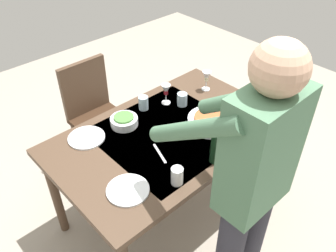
{
  "coord_description": "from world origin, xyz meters",
  "views": [
    {
      "loc": [
        1.18,
        1.27,
        2.17
      ],
      "look_at": [
        0.0,
        0.0,
        0.82
      ],
      "focal_mm": 37.36,
      "sensor_mm": 36.0,
      "label": 1
    }
  ],
  "objects_px": {
    "chair_near": "(94,109)",
    "dinner_plate_near": "(86,138)",
    "water_cup_far_left": "(182,99)",
    "wine_glass_right": "(166,91)",
    "wine_glass_left": "(207,77)",
    "person_server": "(250,185)",
    "dinner_plate_far": "(128,190)",
    "water_cup_near_left": "(143,103)",
    "dining_table": "(168,142)",
    "side_bowl_salad": "(124,121)",
    "wine_bottle": "(217,146)",
    "serving_bowl_pasta": "(211,121)",
    "water_cup_near_right": "(177,176)"
  },
  "relations": [
    {
      "from": "chair_near",
      "to": "water_cup_near_right",
      "type": "bearing_deg",
      "value": 79.69
    },
    {
      "from": "water_cup_near_right",
      "to": "wine_glass_right",
      "type": "bearing_deg",
      "value": -128.15
    },
    {
      "from": "wine_glass_right",
      "to": "wine_bottle",
      "type": "bearing_deg",
      "value": 73.22
    },
    {
      "from": "water_cup_far_left",
      "to": "dinner_plate_far",
      "type": "relative_size",
      "value": 0.4
    },
    {
      "from": "side_bowl_salad",
      "to": "dinner_plate_near",
      "type": "xyz_separation_m",
      "value": [
        0.26,
        -0.05,
        -0.03
      ]
    },
    {
      "from": "dining_table",
      "to": "wine_glass_left",
      "type": "bearing_deg",
      "value": -161.87
    },
    {
      "from": "person_server",
      "to": "dinner_plate_far",
      "type": "height_order",
      "value": "person_server"
    },
    {
      "from": "person_server",
      "to": "dinner_plate_far",
      "type": "bearing_deg",
      "value": -55.83
    },
    {
      "from": "water_cup_near_left",
      "to": "water_cup_far_left",
      "type": "relative_size",
      "value": 1.04
    },
    {
      "from": "dining_table",
      "to": "side_bowl_salad",
      "type": "relative_size",
      "value": 8.25
    },
    {
      "from": "person_server",
      "to": "water_cup_near_left",
      "type": "xyz_separation_m",
      "value": [
        -0.2,
        -1.03,
        -0.15
      ]
    },
    {
      "from": "dining_table",
      "to": "dinner_plate_far",
      "type": "distance_m",
      "value": 0.54
    },
    {
      "from": "person_server",
      "to": "wine_glass_right",
      "type": "bearing_deg",
      "value": -110.52
    },
    {
      "from": "wine_glass_left",
      "to": "side_bowl_salad",
      "type": "xyz_separation_m",
      "value": [
        0.71,
        -0.07,
        -0.07
      ]
    },
    {
      "from": "side_bowl_salad",
      "to": "dinner_plate_near",
      "type": "height_order",
      "value": "side_bowl_salad"
    },
    {
      "from": "wine_glass_left",
      "to": "side_bowl_salad",
      "type": "distance_m",
      "value": 0.72
    },
    {
      "from": "wine_glass_right",
      "to": "water_cup_near_left",
      "type": "distance_m",
      "value": 0.18
    },
    {
      "from": "wine_glass_right",
      "to": "water_cup_near_left",
      "type": "relative_size",
      "value": 1.56
    },
    {
      "from": "wine_glass_right",
      "to": "water_cup_far_left",
      "type": "bearing_deg",
      "value": 125.28
    },
    {
      "from": "chair_near",
      "to": "wine_bottle",
      "type": "relative_size",
      "value": 3.07
    },
    {
      "from": "wine_bottle",
      "to": "water_cup_near_left",
      "type": "relative_size",
      "value": 3.07
    },
    {
      "from": "dinner_plate_near",
      "to": "wine_glass_left",
      "type": "bearing_deg",
      "value": 173.05
    },
    {
      "from": "dinner_plate_far",
      "to": "water_cup_far_left",
      "type": "bearing_deg",
      "value": -154.11
    },
    {
      "from": "wine_glass_left",
      "to": "dinner_plate_near",
      "type": "xyz_separation_m",
      "value": [
        0.97,
        -0.12,
        -0.1
      ]
    },
    {
      "from": "serving_bowl_pasta",
      "to": "side_bowl_salad",
      "type": "bearing_deg",
      "value": -43.19
    },
    {
      "from": "person_server",
      "to": "dining_table",
      "type": "bearing_deg",
      "value": -101.72
    },
    {
      "from": "dining_table",
      "to": "serving_bowl_pasta",
      "type": "distance_m",
      "value": 0.31
    },
    {
      "from": "dinner_plate_far",
      "to": "wine_bottle",
      "type": "bearing_deg",
      "value": 162.62
    },
    {
      "from": "dining_table",
      "to": "person_server",
      "type": "bearing_deg",
      "value": 78.28
    },
    {
      "from": "dining_table",
      "to": "side_bowl_salad",
      "type": "distance_m",
      "value": 0.32
    },
    {
      "from": "dinner_plate_far",
      "to": "side_bowl_salad",
      "type": "bearing_deg",
      "value": -125.4
    },
    {
      "from": "water_cup_near_left",
      "to": "water_cup_far_left",
      "type": "xyz_separation_m",
      "value": [
        -0.23,
        0.15,
        -0.0
      ]
    },
    {
      "from": "side_bowl_salad",
      "to": "water_cup_far_left",
      "type": "bearing_deg",
      "value": 167.91
    },
    {
      "from": "chair_near",
      "to": "dinner_plate_near",
      "type": "distance_m",
      "value": 0.7
    },
    {
      "from": "chair_near",
      "to": "side_bowl_salad",
      "type": "relative_size",
      "value": 5.06
    },
    {
      "from": "dining_table",
      "to": "water_cup_near_right",
      "type": "distance_m",
      "value": 0.46
    },
    {
      "from": "chair_near",
      "to": "water_cup_near_left",
      "type": "distance_m",
      "value": 0.61
    },
    {
      "from": "water_cup_far_left",
      "to": "wine_glass_right",
      "type": "bearing_deg",
      "value": -54.72
    },
    {
      "from": "chair_near",
      "to": "dinner_plate_far",
      "type": "distance_m",
      "value": 1.17
    },
    {
      "from": "side_bowl_salad",
      "to": "wine_bottle",
      "type": "bearing_deg",
      "value": 106.1
    },
    {
      "from": "water_cup_near_left",
      "to": "serving_bowl_pasta",
      "type": "height_order",
      "value": "water_cup_near_left"
    },
    {
      "from": "wine_glass_left",
      "to": "water_cup_near_right",
      "type": "relative_size",
      "value": 1.45
    },
    {
      "from": "person_server",
      "to": "water_cup_near_left",
      "type": "bearing_deg",
      "value": -101.13
    },
    {
      "from": "chair_near",
      "to": "water_cup_far_left",
      "type": "relative_size",
      "value": 9.78
    },
    {
      "from": "person_server",
      "to": "dinner_plate_far",
      "type": "xyz_separation_m",
      "value": [
        0.34,
        -0.5,
        -0.19
      ]
    },
    {
      "from": "chair_near",
      "to": "dinner_plate_near",
      "type": "relative_size",
      "value": 3.96
    },
    {
      "from": "wine_glass_right",
      "to": "water_cup_near_right",
      "type": "distance_m",
      "value": 0.77
    },
    {
      "from": "water_cup_near_left",
      "to": "person_server",
      "type": "bearing_deg",
      "value": 78.87
    },
    {
      "from": "wine_glass_left",
      "to": "serving_bowl_pasta",
      "type": "bearing_deg",
      "value": 46.24
    },
    {
      "from": "wine_glass_left",
      "to": "water_cup_far_left",
      "type": "distance_m",
      "value": 0.28
    }
  ]
}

